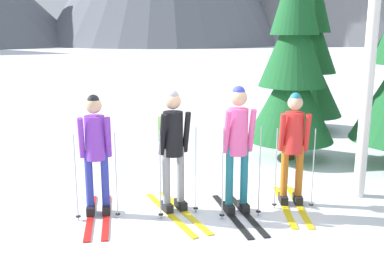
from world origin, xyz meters
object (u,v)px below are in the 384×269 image
Objects in this scene: skier_in_purple at (96,148)px; skier_in_red at (293,145)px; skier_in_pink at (238,144)px; pine_tree_mid at (310,55)px; skier_in_black at (173,144)px; birch_tree_tall at (374,12)px; pine_tree_far at (293,64)px.

skier_in_purple reaches higher than skier_in_red.
pine_tree_mid is (4.01, 4.46, 0.89)m from skier_in_pink.
skier_in_pink is 6.06m from pine_tree_mid.
skier_in_black is 0.32× the size of birch_tree_tall.
skier_in_purple is at bearing -158.20° from pine_tree_far.
skier_in_black reaches higher than skier_in_purple.
skier_in_black is (1.05, -0.23, 0.03)m from skier_in_purple.
pine_tree_far is 0.76× the size of birch_tree_tall.
pine_tree_far reaches higher than skier_in_pink.
skier_in_black is at bearing -139.85° from pine_tree_mid.
pine_tree_mid reaches higher than skier_in_purple.
skier_in_red is at bearing 177.76° from birch_tree_tall.
pine_tree_far is (3.00, 1.85, 0.91)m from skier_in_black.
skier_in_red is at bearing -11.06° from skier_in_black.
pine_tree_mid is 1.01× the size of pine_tree_far.
skier_in_red is 0.41× the size of pine_tree_far.
skier_in_red is at bearing -119.89° from pine_tree_far.
pine_tree_far is at bearing 88.69° from birch_tree_tall.
pine_tree_far reaches higher than skier_in_black.
skier_in_pink is at bearing -134.29° from pine_tree_far.
pine_tree_mid is (4.84, 4.08, 0.92)m from skier_in_black.
birch_tree_tall is (1.21, -0.05, 1.90)m from skier_in_red.
skier_in_pink is 0.44× the size of pine_tree_mid.
skier_in_purple is 0.94× the size of skier_in_pink.
skier_in_purple is 0.41× the size of pine_tree_far.
skier_in_black is 1.04× the size of skier_in_red.
pine_tree_far is (1.26, 2.19, 0.98)m from skier_in_red.
skier_in_purple is 1.98m from skier_in_pink.
pine_tree_mid is 2.89m from pine_tree_far.
skier_in_purple is at bearing -146.80° from pine_tree_mid.
skier_in_red is at bearing -11.55° from skier_in_purple.
pine_tree_far is at bearing 45.71° from skier_in_pink.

